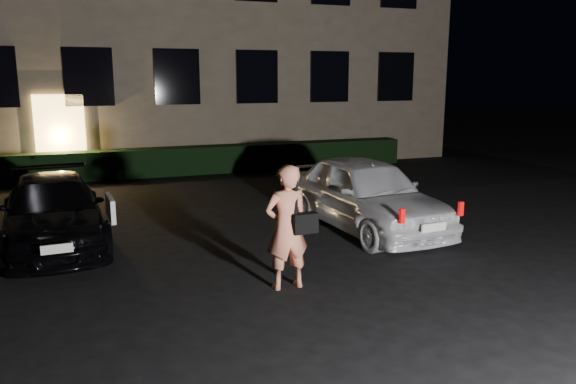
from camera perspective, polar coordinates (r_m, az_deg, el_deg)
name	(u,v)px	position (r m, az deg, el deg)	size (l,w,h in m)	color
ground	(313,293)	(8.12, 2.53, -10.18)	(80.00, 80.00, 0.00)	black
hedge	(183,161)	(17.87, -10.64, 3.13)	(15.00, 0.70, 0.85)	black
sedan	(53,211)	(11.05, -22.76, -1.82)	(2.01, 4.38, 1.23)	black
hatch	(366,193)	(11.29, 7.94, -0.14)	(2.03, 4.40, 1.46)	white
man	(287,227)	(8.02, -0.08, -3.58)	(0.77, 0.48, 1.82)	#DC7F60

